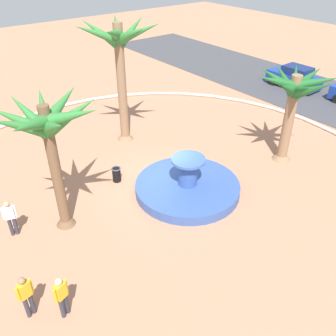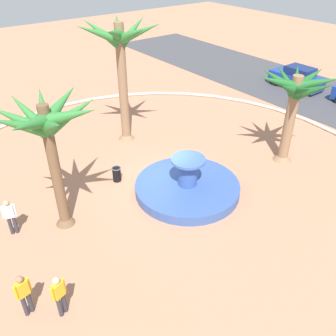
{
  "view_description": "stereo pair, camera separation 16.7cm",
  "coord_description": "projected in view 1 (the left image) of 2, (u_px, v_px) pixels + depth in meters",
  "views": [
    {
      "loc": [
        11.34,
        -8.36,
        9.97
      ],
      "look_at": [
        0.39,
        0.18,
        1.0
      ],
      "focal_mm": 38.67,
      "sensor_mm": 36.0,
      "label": 1
    },
    {
      "loc": [
        11.44,
        -8.23,
        9.97
      ],
      "look_at": [
        0.39,
        0.18,
        1.0
      ],
      "focal_mm": 38.67,
      "sensor_mm": 36.0,
      "label": 2
    }
  ],
  "objects": [
    {
      "name": "palm_tree_mid_plaza",
      "position": [
        293.0,
        95.0,
        17.2
      ],
      "size": [
        3.67,
        3.78,
        4.8
      ],
      "color": "#8E6B4C",
      "rests_on": "ground"
    },
    {
      "name": "fountain",
      "position": [
        187.0,
        187.0,
        16.54
      ],
      "size": [
        4.78,
        4.78,
        1.78
      ],
      "color": "#38569E",
      "rests_on": "ground"
    },
    {
      "name": "plaza_curb",
      "position": [
        160.0,
        182.0,
        17.18
      ],
      "size": [
        23.11,
        23.11,
        0.2
      ],
      "primitive_type": "torus",
      "color": "silver",
      "rests_on": "ground"
    },
    {
      "name": "ground_plane",
      "position": [
        160.0,
        183.0,
        17.24
      ],
      "size": [
        80.0,
        80.0,
        0.0
      ],
      "primitive_type": "plane",
      "color": "tan"
    },
    {
      "name": "palm_tree_by_curb",
      "position": [
        47.0,
        130.0,
        12.49
      ],
      "size": [
        3.84,
        3.81,
        5.48
      ],
      "color": "brown",
      "rests_on": "ground"
    },
    {
      "name": "person_cyclist_photo",
      "position": [
        26.0,
        295.0,
        10.81
      ],
      "size": [
        0.27,
        0.52,
        1.64
      ],
      "color": "#33333D",
      "rests_on": "ground"
    },
    {
      "name": "palm_tree_near_fountain",
      "position": [
        119.0,
        52.0,
        18.28
      ],
      "size": [
        4.31,
        4.31,
        6.69
      ],
      "color": "#8E6B4C",
      "rests_on": "ground"
    },
    {
      "name": "person_pedestrian_stroll",
      "position": [
        10.0,
        217.0,
        13.83
      ],
      "size": [
        0.29,
        0.51,
        1.61
      ],
      "color": "#33333D",
      "rests_on": "ground"
    },
    {
      "name": "parked_car_leftmost",
      "position": [
        294.0,
        78.0,
        27.68
      ],
      "size": [
        4.03,
        1.97,
        1.67
      ],
      "color": "navy",
      "rests_on": "ground"
    },
    {
      "name": "trash_bin",
      "position": [
        117.0,
        174.0,
        17.22
      ],
      "size": [
        0.46,
        0.46,
        0.73
      ],
      "color": "black",
      "rests_on": "ground"
    },
    {
      "name": "person_cyclist_helmet",
      "position": [
        62.0,
        295.0,
        10.81
      ],
      "size": [
        0.3,
        0.5,
        1.61
      ],
      "color": "#33333D",
      "rests_on": "ground"
    }
  ]
}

